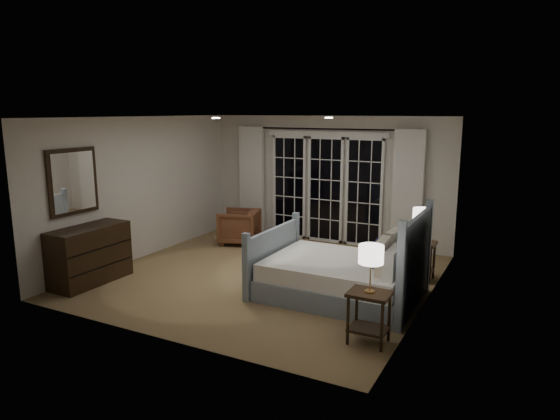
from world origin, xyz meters
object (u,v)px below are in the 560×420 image
at_px(nightstand_right, 420,255).
at_px(armchair, 239,227).
at_px(lamp_right, 422,215).
at_px(lamp_left, 371,255).
at_px(dresser, 90,255).
at_px(nightstand_left, 369,310).
at_px(bed, 343,275).

xyz_separation_m(nightstand_right, armchair, (-3.64, 0.54, -0.06)).
relative_size(lamp_right, armchair, 0.71).
distance_m(lamp_left, dresser, 4.45).
bearing_deg(armchair, nightstand_left, 32.94).
height_order(lamp_left, dresser, lamp_left).
distance_m(lamp_right, armchair, 3.75).
distance_m(bed, nightstand_left, 1.43).
xyz_separation_m(bed, nightstand_right, (0.79, 1.25, 0.08)).
distance_m(bed, dresser, 3.85).
distance_m(nightstand_left, dresser, 4.41).
bearing_deg(bed, lamp_right, 57.74).
distance_m(bed, armchair, 3.37).
relative_size(nightstand_right, lamp_right, 1.15).
distance_m(nightstand_right, dresser, 5.07).
xyz_separation_m(bed, armchair, (-2.86, 1.79, 0.02)).
bearing_deg(lamp_left, nightstand_right, 89.29).
height_order(bed, dresser, bed).
bearing_deg(nightstand_left, lamp_left, 153.43).
height_order(bed, nightstand_left, bed).
xyz_separation_m(lamp_right, dresser, (-4.44, -2.47, -0.59)).
bearing_deg(nightstand_right, lamp_left, -90.71).
height_order(nightstand_left, lamp_left, lamp_left).
height_order(lamp_right, armchair, lamp_right).
xyz_separation_m(bed, dresser, (-3.65, -1.22, 0.12)).
relative_size(bed, armchair, 2.91).
bearing_deg(armchair, nightstand_right, 64.22).
bearing_deg(nightstand_left, dresser, -179.96).
xyz_separation_m(lamp_left, dresser, (-4.40, -0.00, -0.60)).
bearing_deg(nightstand_right, dresser, -150.93).
distance_m(nightstand_left, lamp_right, 2.54).
height_order(lamp_right, dresser, lamp_right).
relative_size(nightstand_left, nightstand_right, 0.99).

